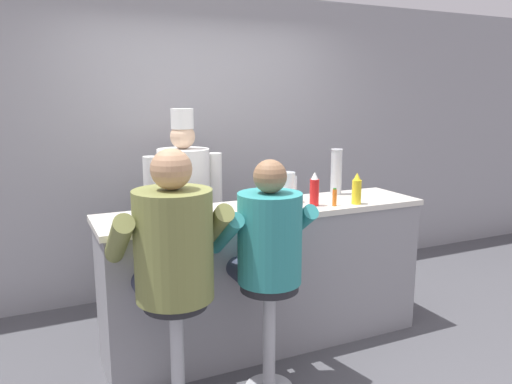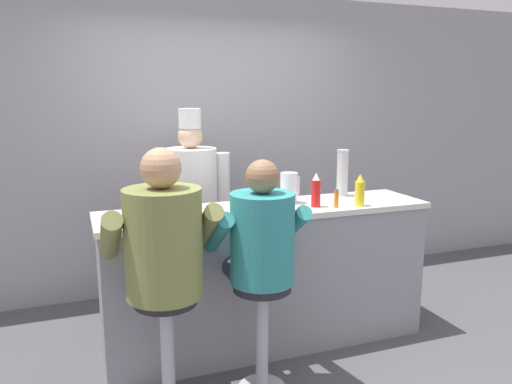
# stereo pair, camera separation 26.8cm
# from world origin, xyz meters

# --- Properties ---
(ground_plane) EXTENTS (20.00, 20.00, 0.00)m
(ground_plane) POSITION_xyz_m (0.00, 0.00, 0.00)
(ground_plane) COLOR #4C4C51
(wall_back) EXTENTS (10.00, 0.06, 2.70)m
(wall_back) POSITION_xyz_m (0.00, 1.59, 1.35)
(wall_back) COLOR #99999E
(wall_back) RESTS_ON ground_plane
(diner_counter) EXTENTS (2.36, 0.57, 1.03)m
(diner_counter) POSITION_xyz_m (0.00, 0.28, 0.52)
(diner_counter) COLOR gray
(diner_counter) RESTS_ON ground_plane
(ketchup_bottle_red) EXTENTS (0.07, 0.07, 0.24)m
(ketchup_bottle_red) POSITION_xyz_m (0.32, 0.18, 1.14)
(ketchup_bottle_red) COLOR red
(ketchup_bottle_red) RESTS_ON diner_counter
(mustard_bottle_yellow) EXTENTS (0.07, 0.07, 0.23)m
(mustard_bottle_yellow) POSITION_xyz_m (0.63, 0.10, 1.13)
(mustard_bottle_yellow) COLOR yellow
(mustard_bottle_yellow) RESTS_ON diner_counter
(hot_sauce_bottle_orange) EXTENTS (0.03, 0.03, 0.13)m
(hot_sauce_bottle_orange) POSITION_xyz_m (0.45, 0.11, 1.09)
(hot_sauce_bottle_orange) COLOR orange
(hot_sauce_bottle_orange) RESTS_ON diner_counter
(water_pitcher_clear) EXTENTS (0.15, 0.13, 0.22)m
(water_pitcher_clear) POSITION_xyz_m (0.20, 0.36, 1.14)
(water_pitcher_clear) COLOR silver
(water_pitcher_clear) RESTS_ON diner_counter
(breakfast_plate) EXTENTS (0.23, 0.23, 0.05)m
(breakfast_plate) POSITION_xyz_m (-0.52, 0.13, 1.04)
(breakfast_plate) COLOR white
(breakfast_plate) RESTS_ON diner_counter
(cereal_bowl) EXTENTS (0.17, 0.17, 0.05)m
(cereal_bowl) POSITION_xyz_m (-0.00, 0.19, 1.05)
(cereal_bowl) COLOR white
(cereal_bowl) RESTS_ON diner_counter
(coffee_mug_tan) EXTENTS (0.13, 0.08, 0.10)m
(coffee_mug_tan) POSITION_xyz_m (-0.90, 0.19, 1.08)
(coffee_mug_tan) COLOR beige
(coffee_mug_tan) RESTS_ON diner_counter
(cup_stack_steel) EXTENTS (0.09, 0.09, 0.36)m
(cup_stack_steel) POSITION_xyz_m (0.70, 0.46, 1.21)
(cup_stack_steel) COLOR #B7BABF
(cup_stack_steel) RESTS_ON diner_counter
(napkin_dispenser_chrome) EXTENTS (0.11, 0.07, 0.11)m
(napkin_dispenser_chrome) POSITION_xyz_m (-0.20, 0.13, 1.08)
(napkin_dispenser_chrome) COLOR silver
(napkin_dispenser_chrome) RESTS_ON diner_counter
(diner_seated_olive) EXTENTS (0.65, 0.64, 1.53)m
(diner_seated_olive) POSITION_xyz_m (-0.83, -0.24, 0.96)
(diner_seated_olive) COLOR #B2B5BA
(diner_seated_olive) RESTS_ON ground_plane
(diner_seated_teal) EXTENTS (0.58, 0.57, 1.44)m
(diner_seated_teal) POSITION_xyz_m (-0.25, -0.24, 0.92)
(diner_seated_teal) COLOR #B2B5BA
(diner_seated_teal) RESTS_ON ground_plane
(cook_in_whites_near) EXTENTS (0.66, 0.42, 1.70)m
(cook_in_whites_near) POSITION_xyz_m (-0.35, 1.12, 0.93)
(cook_in_whites_near) COLOR #232328
(cook_in_whites_near) RESTS_ON ground_plane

